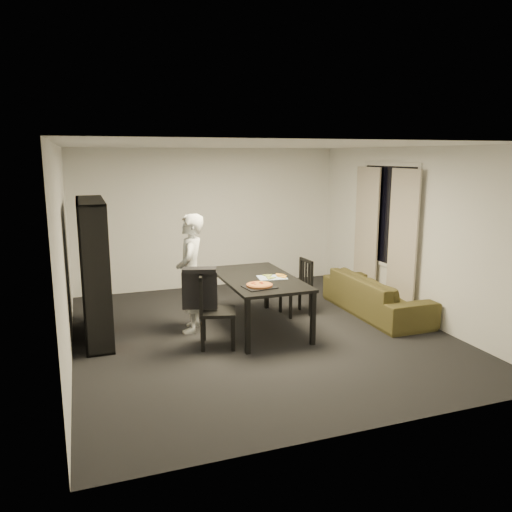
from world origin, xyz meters
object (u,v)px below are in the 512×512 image
object	(u,v)px
pepperoni_pizza	(259,285)
sofa	(376,295)
chair_left	(210,305)
person	(191,273)
dining_table	(258,282)
baking_tray	(260,287)
bookshelf	(94,270)
chair_right	(300,283)

from	to	relation	value
pepperoni_pizza	sofa	distance (m)	2.27
chair_left	person	size ratio (longest dim) A/B	0.58
pepperoni_pizza	dining_table	bearing A→B (deg)	71.61
dining_table	chair_left	distance (m)	0.95
person	sofa	distance (m)	2.98
dining_table	pepperoni_pizza	distance (m)	0.54
baking_tray	bookshelf	bearing A→B (deg)	155.16
chair_left	chair_right	distance (m)	1.88
chair_left	baking_tray	world-z (taller)	chair_left
person	pepperoni_pizza	xyz separation A→B (m)	(0.76, -0.74, -0.05)
chair_left	bookshelf	bearing A→B (deg)	74.26
bookshelf	dining_table	bearing A→B (deg)	-10.62
bookshelf	chair_left	bearing A→B (deg)	-31.86
bookshelf	sofa	size ratio (longest dim) A/B	0.91
chair_left	pepperoni_pizza	bearing A→B (deg)	-78.73
chair_right	person	size ratio (longest dim) A/B	0.52
baking_tray	pepperoni_pizza	distance (m)	0.03
chair_right	person	world-z (taller)	person
pepperoni_pizza	sofa	xyz separation A→B (m)	(2.16, 0.52, -0.48)
bookshelf	baking_tray	xyz separation A→B (m)	(2.04, -0.94, -0.19)
chair_right	baking_tray	world-z (taller)	chair_right
chair_left	sofa	xyz separation A→B (m)	(2.82, 0.46, -0.25)
chair_right	pepperoni_pizza	world-z (taller)	chair_right
person	chair_left	bearing A→B (deg)	27.46
sofa	dining_table	bearing A→B (deg)	90.36
chair_left	person	distance (m)	0.75
baking_tray	person	bearing A→B (deg)	134.71
person	bookshelf	bearing A→B (deg)	-79.26
chair_right	pepperoni_pizza	size ratio (longest dim) A/B	2.50
chair_right	sofa	distance (m)	1.22
person	sofa	size ratio (longest dim) A/B	0.81
chair_right	sofa	size ratio (longest dim) A/B	0.42
person	pepperoni_pizza	distance (m)	1.06
person	sofa	world-z (taller)	person
bookshelf	chair_right	world-z (taller)	bookshelf
dining_table	chair_right	distance (m)	0.96
bookshelf	baking_tray	bearing A→B (deg)	-24.84
dining_table	pepperoni_pizza	world-z (taller)	pepperoni_pizza
bookshelf	person	xyz separation A→B (m)	(1.28, -0.18, -0.11)
chair_right	baking_tray	xyz separation A→B (m)	(-1.02, -0.94, 0.27)
bookshelf	dining_table	size ratio (longest dim) A/B	1.04
baking_tray	sofa	bearing A→B (deg)	14.06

